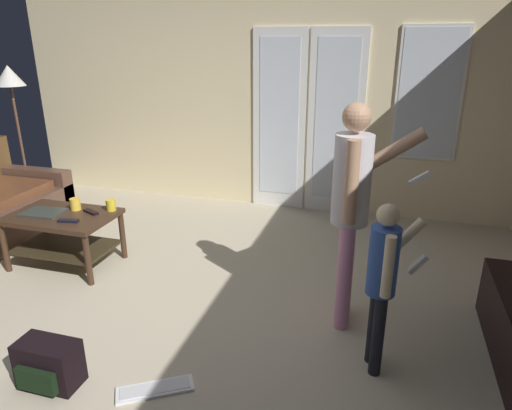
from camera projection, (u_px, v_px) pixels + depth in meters
ground_plane at (149, 324)px, 3.27m from camera, size 5.85×5.40×0.02m
wall_back_with_doors at (262, 96)px, 5.20m from camera, size 5.85×0.09×2.66m
coffee_table at (63, 228)px, 3.99m from camera, size 0.90×0.58×0.48m
person_adult at (353, 198)px, 2.97m from camera, size 0.61×0.44×1.55m
person_child at (383, 275)px, 2.61m from camera, size 0.34×0.34×1.07m
floor_lamp at (11, 86)px, 5.15m from camera, size 0.33×0.33×1.63m
backpack at (48, 364)px, 2.64m from camera, size 0.36×0.23×0.28m
loose_keyboard at (155, 389)px, 2.63m from camera, size 0.44×0.34×0.02m
laptop_closed at (43, 213)px, 3.95m from camera, size 0.35×0.27×0.02m
cup_near_edge at (111, 205)px, 4.02m from camera, size 0.08×0.08×0.10m
cup_by_laptop at (75, 204)px, 4.03m from camera, size 0.09×0.09×0.10m
tv_remote_black at (91, 212)px, 3.97m from camera, size 0.18×0.11×0.02m
dvd_remote_slim at (68, 221)px, 3.78m from camera, size 0.18×0.08×0.02m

